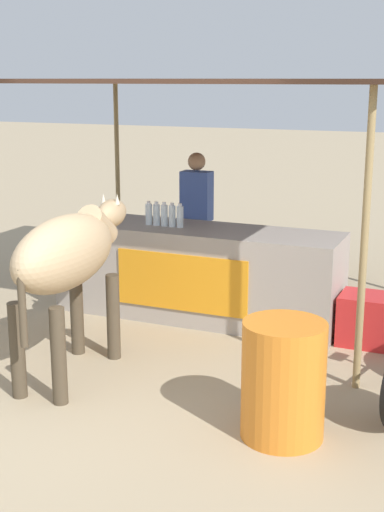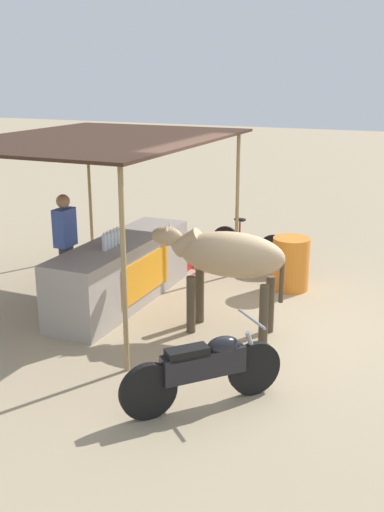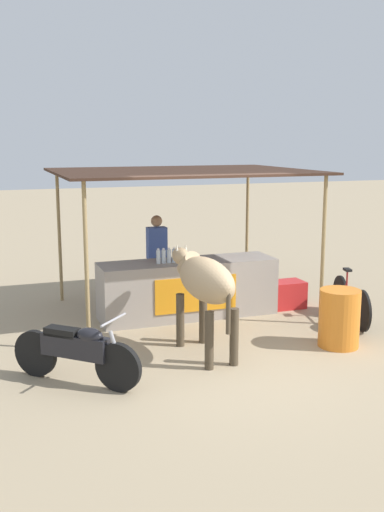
% 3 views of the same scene
% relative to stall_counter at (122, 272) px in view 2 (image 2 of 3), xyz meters
% --- Properties ---
extents(ground_plane, '(60.00, 60.00, 0.00)m').
position_rel_stall_counter_xyz_m(ground_plane, '(0.00, -2.20, -0.48)').
color(ground_plane, tan).
extents(stall_counter, '(3.00, 0.82, 0.96)m').
position_rel_stall_counter_xyz_m(stall_counter, '(0.00, 0.00, 0.00)').
color(stall_counter, '#9E9389').
rests_on(stall_counter, ground).
extents(stall_awning, '(4.20, 3.20, 2.45)m').
position_rel_stall_counter_xyz_m(stall_awning, '(0.00, 0.30, 1.88)').
color(stall_awning, '#382319').
rests_on(stall_awning, ground).
extents(water_bottle_row, '(0.43, 0.07, 0.25)m').
position_rel_stall_counter_xyz_m(water_bottle_row, '(-0.35, -0.05, 0.59)').
color(water_bottle_row, silver).
rests_on(water_bottle_row, stall_counter).
extents(vendor_behind_counter, '(0.34, 0.22, 1.65)m').
position_rel_stall_counter_xyz_m(vendor_behind_counter, '(-0.32, 0.75, 0.37)').
color(vendor_behind_counter, '#383842').
rests_on(vendor_behind_counter, ground).
extents(cooler_box, '(0.60, 0.44, 0.48)m').
position_rel_stall_counter_xyz_m(cooler_box, '(1.83, -0.10, -0.24)').
color(cooler_box, red).
rests_on(cooler_box, ground).
extents(water_barrel, '(0.59, 0.59, 0.84)m').
position_rel_stall_counter_xyz_m(water_barrel, '(1.56, -2.17, -0.06)').
color(water_barrel, orange).
rests_on(water_barrel, ground).
extents(cow, '(0.62, 1.84, 1.44)m').
position_rel_stall_counter_xyz_m(cow, '(-0.39, -1.80, 0.55)').
color(cow, tan).
rests_on(cow, ground).
extents(motorcycle_parked, '(1.38, 1.28, 0.90)m').
position_rel_stall_counter_xyz_m(motorcycle_parked, '(-2.23, -2.26, -0.05)').
color(motorcycle_parked, black).
rests_on(motorcycle_parked, ground).
extents(bicycle_leaning, '(0.43, 1.62, 0.85)m').
position_rel_stall_counter_xyz_m(bicycle_leaning, '(2.41, -1.20, -0.13)').
color(bicycle_leaning, black).
rests_on(bicycle_leaning, ground).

